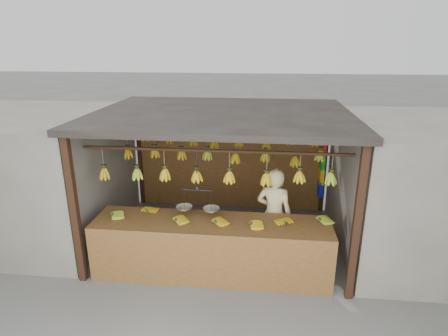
# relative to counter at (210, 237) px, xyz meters

# --- Properties ---
(ground) EXTENTS (80.00, 80.00, 0.00)m
(ground) POSITION_rel_counter_xyz_m (0.04, 1.23, -0.71)
(ground) COLOR #5B5B57
(stall) EXTENTS (4.30, 3.30, 2.40)m
(stall) POSITION_rel_counter_xyz_m (0.04, 1.56, 1.26)
(stall) COLOR black
(stall) RESTS_ON ground
(neighbor_left) EXTENTS (3.00, 3.00, 2.30)m
(neighbor_left) POSITION_rel_counter_xyz_m (-3.56, 1.23, 0.44)
(neighbor_left) COLOR slate
(neighbor_left) RESTS_ON ground
(neighbor_right) EXTENTS (3.00, 3.00, 2.30)m
(neighbor_right) POSITION_rel_counter_xyz_m (3.64, 1.23, 0.44)
(neighbor_right) COLOR slate
(neighbor_right) RESTS_ON ground
(counter) EXTENTS (3.65, 0.83, 0.96)m
(counter) POSITION_rel_counter_xyz_m (0.00, 0.00, 0.00)
(counter) COLOR brown
(counter) RESTS_ON ground
(hanging_bananas) EXTENTS (3.58, 2.24, 0.39)m
(hanging_bananas) POSITION_rel_counter_xyz_m (0.04, 1.23, 0.91)
(hanging_bananas) COLOR #B59113
(hanging_bananas) RESTS_ON ground
(balance_scale) EXTENTS (0.67, 0.26, 0.94)m
(balance_scale) POSITION_rel_counter_xyz_m (-0.23, 0.23, 0.42)
(balance_scale) COLOR black
(balance_scale) RESTS_ON ground
(vendor) EXTENTS (0.66, 0.51, 1.61)m
(vendor) POSITION_rel_counter_xyz_m (0.96, 0.69, 0.09)
(vendor) COLOR beige
(vendor) RESTS_ON ground
(bag_bundles) EXTENTS (0.08, 0.26, 1.24)m
(bag_bundles) POSITION_rel_counter_xyz_m (1.98, 2.58, 0.30)
(bag_bundles) COLOR red
(bag_bundles) RESTS_ON ground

